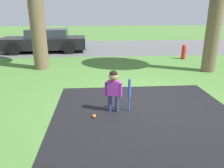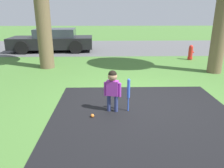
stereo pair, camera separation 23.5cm
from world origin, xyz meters
The scene contains 7 objects.
ground_plane centered at (0.00, 0.00, 0.00)m, with size 60.00×60.00×0.00m, color #477533.
street_strip centered at (0.00, 8.51, 0.00)m, with size 40.00×6.00×0.01m.
child centered at (-0.68, -0.56, 0.59)m, with size 0.36×0.19×0.91m.
baseball_bat centered at (-0.34, -0.56, 0.47)m, with size 0.06×0.06×0.73m.
sports_ball centered at (-1.09, -0.84, 0.04)m, with size 0.07×0.07×0.07m.
fire_hydrant centered at (2.94, 4.71, 0.32)m, with size 0.26×0.23×0.65m.
parked_car centered at (-3.68, 7.13, 0.58)m, with size 4.39×2.13×1.19m.
Camera 1 is at (-1.03, -4.82, 2.03)m, focal length 35.00 mm.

